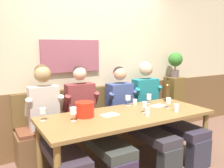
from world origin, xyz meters
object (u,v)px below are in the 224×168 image
Objects in this scene: wall_bench at (101,131)px; water_tumbler_left at (147,112)px; wine_bottle_clear_water at (167,92)px; water_tumbler_right at (135,102)px; wine_glass_near_bucket at (144,105)px; potted_plant at (175,61)px; wine_glass_center_rear at (169,101)px; dining_table at (127,120)px; wine_glass_right_end at (73,111)px; person_right_seat at (52,124)px; water_tumbler_center at (176,108)px; person_left_seat at (92,121)px; person_center_right_seat at (133,113)px; wine_glass_by_bottle at (149,97)px; wine_glass_mid_right at (43,112)px; person_center_left_seat at (160,108)px; ice_bucket at (85,109)px; wine_glass_left_end at (128,98)px.

water_tumbler_left is at bearing -79.63° from wall_bench.
wine_bottle_clear_water is 4.37× the size of water_tumbler_right.
potted_plant is at bearing 32.22° from wine_glass_near_bucket.
water_tumbler_right is (-0.30, 0.37, -0.06)m from wine_glass_center_rear.
wine_glass_right_end is at bearing 174.51° from dining_table.
person_right_seat is 1.57m from water_tumbler_center.
water_tumbler_right is (0.69, 0.01, 0.17)m from person_left_seat.
person_center_right_seat is 0.34m from wine_glass_by_bottle.
person_left_seat is 0.94m from wine_glass_by_bottle.
wine_glass_mid_right is 0.91× the size of wine_glass_right_end.
person_center_left_seat is at bearing 68.74° from water_tumbler_center.
water_tumbler_center is at bearing -133.14° from potted_plant.
wall_bench is 17.55× the size of wine_glass_by_bottle.
ice_bucket is 1.58× the size of wine_glass_mid_right.
wine_glass_near_bucket reaches higher than dining_table.
person_left_seat is at bearing 136.64° from dining_table.
wine_glass_left_end is at bearing 171.62° from water_tumbler_right.
wine_glass_by_bottle is at bearing -1.44° from person_left_seat.
wine_bottle_clear_water is (0.07, -0.08, 0.26)m from person_center_left_seat.
wine_glass_near_bucket reaches higher than water_tumbler_right.
person_center_right_seat is 3.76× the size of wine_bottle_clear_water.
ice_bucket is 2.27× the size of water_tumbler_left.
person_center_left_seat is at bearing 9.53° from wine_glass_by_bottle.
wine_glass_center_rear is 0.51m from water_tumbler_left.
person_right_seat is 1.11m from wine_glass_left_end.
person_left_seat is 0.63m from wine_glass_left_end.
person_center_right_seat is at bearing 74.85° from wine_glass_near_bucket.
wine_glass_left_end is 1.03× the size of wine_glass_by_bottle.
wine_bottle_clear_water is at bearing 0.21° from wine_glass_mid_right.
person_right_seat reaches higher than wine_glass_center_rear.
person_left_seat reaches higher than wine_glass_center_rear.
person_center_right_seat is 0.17m from water_tumbler_right.
wine_glass_center_rear is 0.97× the size of wine_glass_near_bucket.
wine_glass_by_bottle is (0.58, -0.43, 0.55)m from wall_bench.
wine_glass_mid_right is 1.23m from water_tumbler_left.
wall_bench is 0.94m from ice_bucket.
potted_plant is at bearing 46.86° from water_tumbler_center.
person_center_right_seat is 0.64m from wine_bottle_clear_water.
water_tumbler_center reaches higher than water_tumbler_right.
person_right_seat is 8.48× the size of wine_glass_right_end.
wall_bench reaches higher than wine_glass_right_end.
water_tumbler_left is (-0.07, -0.54, -0.06)m from wine_glass_left_end.
person_left_seat reaches higher than dining_table.
wine_glass_near_bucket is at bearing -147.78° from potted_plant.
person_right_seat reaches higher than person_center_left_seat.
potted_plant is at bearing 1.29° from wall_bench.
dining_table is 0.55m from ice_bucket.
wine_glass_mid_right reaches higher than wine_glass_center_rear.
wine_glass_right_end is 1.60× the size of water_tumbler_center.
person_right_seat is at bearing 158.61° from water_tumbler_center.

